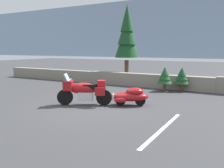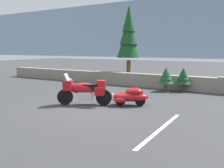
% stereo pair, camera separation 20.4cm
% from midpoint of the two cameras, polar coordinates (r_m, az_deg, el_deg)
% --- Properties ---
extents(ground_plane, '(80.00, 80.00, 0.00)m').
position_cam_midpoint_polar(ground_plane, '(10.19, -4.54, -5.08)').
color(ground_plane, '#38383A').
extents(stone_guard_wall, '(24.00, 0.60, 0.88)m').
position_cam_midpoint_polar(stone_guard_wall, '(15.26, 7.31, 0.89)').
color(stone_guard_wall, gray).
rests_on(stone_guard_wall, ground).
extents(touring_motorcycle, '(2.12, 1.35, 1.33)m').
position_cam_midpoint_polar(touring_motorcycle, '(10.24, -7.11, -1.51)').
color(touring_motorcycle, black).
rests_on(touring_motorcycle, ground).
extents(car_shaped_trailer, '(2.13, 1.32, 0.76)m').
position_cam_midpoint_polar(car_shaped_trailer, '(10.13, 3.81, -2.77)').
color(car_shaped_trailer, black).
rests_on(car_shaped_trailer, ground).
extents(pine_tree_tall, '(1.67, 1.67, 5.38)m').
position_cam_midpoint_polar(pine_tree_tall, '(17.26, 3.16, 11.61)').
color(pine_tree_tall, brown).
rests_on(pine_tree_tall, ground).
extents(pine_sapling_near, '(0.84, 0.84, 1.35)m').
position_cam_midpoint_polar(pine_sapling_near, '(13.82, 11.87, 1.82)').
color(pine_sapling_near, brown).
rests_on(pine_sapling_near, ground).
extents(pine_sapling_farther, '(0.84, 0.84, 1.34)m').
position_cam_midpoint_polar(pine_sapling_farther, '(13.98, 15.67, 1.72)').
color(pine_sapling_farther, brown).
rests_on(pine_sapling_farther, ground).
extents(parking_stripe_marker, '(0.12, 3.60, 0.01)m').
position_cam_midpoint_polar(parking_stripe_marker, '(7.43, 11.06, -10.24)').
color(parking_stripe_marker, silver).
rests_on(parking_stripe_marker, ground).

